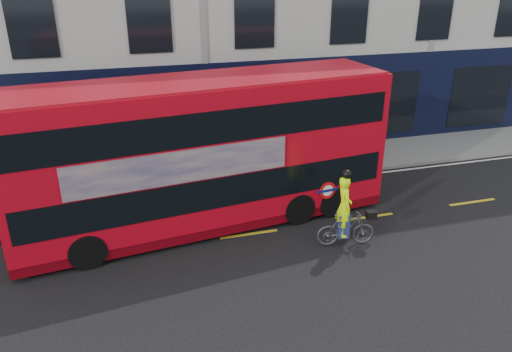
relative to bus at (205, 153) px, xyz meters
name	(u,v)px	position (x,y,z in m)	size (l,w,h in m)	color
ground	(263,260)	(1.06, -2.60, -2.35)	(120.00, 120.00, 0.00)	black
pavement	(216,171)	(1.06, 3.90, -2.29)	(60.00, 3.00, 0.12)	gray
kerb	(224,186)	(1.06, 2.40, -2.29)	(60.00, 0.12, 0.13)	slate
road_edge_line	(226,191)	(1.06, 2.10, -2.35)	(58.00, 0.10, 0.01)	silver
lane_dashes	(249,234)	(1.06, -1.10, -2.35)	(58.00, 0.12, 0.01)	gold
bus	(205,153)	(0.00, 0.00, 0.00)	(11.61, 3.97, 4.59)	#BC0717
cyclist	(345,220)	(3.58, -2.44, -1.54)	(1.77, 0.76, 2.39)	#444649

